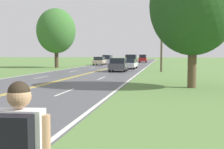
{
  "coord_description": "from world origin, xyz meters",
  "views": [
    {
      "loc": [
        7.83,
        2.31,
        2.02
      ],
      "look_at": [
        5.37,
        15.89,
        1.03
      ],
      "focal_mm": 45.0,
      "sensor_mm": 36.0,
      "label": 1
    }
  ],
  "objects_px": {
    "tree_left_verge": "(193,5)",
    "car_black_suv_mid_far": "(131,60)",
    "tree_behind_sign": "(56,31)",
    "car_red_suv_horizon": "(143,58)",
    "car_champagne_sedan_receding": "(99,61)",
    "car_white_sedan_mid_near": "(130,64)",
    "car_dark_grey_van_approaching": "(118,64)",
    "car_silver_van_distant": "(108,59)"
  },
  "relations": [
    {
      "from": "car_silver_van_distant",
      "to": "car_black_suv_mid_far",
      "type": "bearing_deg",
      "value": -151.75
    },
    {
      "from": "car_dark_grey_van_approaching",
      "to": "car_champagne_sedan_receding",
      "type": "height_order",
      "value": "car_dark_grey_van_approaching"
    },
    {
      "from": "tree_behind_sign",
      "to": "car_champagne_sedan_receding",
      "type": "bearing_deg",
      "value": 69.43
    },
    {
      "from": "tree_left_verge",
      "to": "car_black_suv_mid_far",
      "type": "distance_m",
      "value": 30.46
    },
    {
      "from": "car_dark_grey_van_approaching",
      "to": "car_champagne_sedan_receding",
      "type": "bearing_deg",
      "value": -162.73
    },
    {
      "from": "car_white_sedan_mid_near",
      "to": "car_silver_van_distant",
      "type": "xyz_separation_m",
      "value": [
        -7.07,
        19.7,
        0.27
      ]
    },
    {
      "from": "car_dark_grey_van_approaching",
      "to": "car_black_suv_mid_far",
      "type": "relative_size",
      "value": 0.92
    },
    {
      "from": "car_dark_grey_van_approaching",
      "to": "car_black_suv_mid_far",
      "type": "xyz_separation_m",
      "value": [
        -0.11,
        14.31,
        0.2
      ]
    },
    {
      "from": "tree_behind_sign",
      "to": "car_champagne_sedan_receding",
      "type": "relative_size",
      "value": 1.87
    },
    {
      "from": "tree_behind_sign",
      "to": "car_black_suv_mid_far",
      "type": "relative_size",
      "value": 2.07
    },
    {
      "from": "car_black_suv_mid_far",
      "to": "car_silver_van_distant",
      "type": "xyz_separation_m",
      "value": [
        -6.41,
        11.99,
        -0.06
      ]
    },
    {
      "from": "car_champagne_sedan_receding",
      "to": "tree_left_verge",
      "type": "bearing_deg",
      "value": -160.63
    },
    {
      "from": "car_black_suv_mid_far",
      "to": "car_red_suv_horizon",
      "type": "relative_size",
      "value": 1.03
    },
    {
      "from": "car_white_sedan_mid_near",
      "to": "car_black_suv_mid_far",
      "type": "distance_m",
      "value": 7.75
    },
    {
      "from": "car_dark_grey_van_approaching",
      "to": "car_red_suv_horizon",
      "type": "xyz_separation_m",
      "value": [
        0.27,
        37.53,
        0.19
      ]
    },
    {
      "from": "car_white_sedan_mid_near",
      "to": "car_dark_grey_van_approaching",
      "type": "bearing_deg",
      "value": -3.42
    },
    {
      "from": "car_dark_grey_van_approaching",
      "to": "car_white_sedan_mid_near",
      "type": "bearing_deg",
      "value": 173.43
    },
    {
      "from": "car_champagne_sedan_receding",
      "to": "car_white_sedan_mid_near",
      "type": "bearing_deg",
      "value": -152.59
    },
    {
      "from": "car_dark_grey_van_approaching",
      "to": "car_silver_van_distant",
      "type": "distance_m",
      "value": 27.1
    },
    {
      "from": "tree_behind_sign",
      "to": "car_dark_grey_van_approaching",
      "type": "distance_m",
      "value": 14.46
    },
    {
      "from": "tree_behind_sign",
      "to": "car_dark_grey_van_approaching",
      "type": "relative_size",
      "value": 2.24
    },
    {
      "from": "tree_behind_sign",
      "to": "car_red_suv_horizon",
      "type": "bearing_deg",
      "value": 69.12
    },
    {
      "from": "car_white_sedan_mid_near",
      "to": "car_champagne_sedan_receding",
      "type": "xyz_separation_m",
      "value": [
        -7.27,
        12.79,
        0.1
      ]
    },
    {
      "from": "car_red_suv_horizon",
      "to": "car_black_suv_mid_far",
      "type": "bearing_deg",
      "value": -0.56
    },
    {
      "from": "car_silver_van_distant",
      "to": "tree_left_verge",
      "type": "bearing_deg",
      "value": -161.92
    },
    {
      "from": "car_black_suv_mid_far",
      "to": "car_champagne_sedan_receding",
      "type": "relative_size",
      "value": 0.9
    },
    {
      "from": "car_dark_grey_van_approaching",
      "to": "car_white_sedan_mid_near",
      "type": "height_order",
      "value": "car_dark_grey_van_approaching"
    },
    {
      "from": "tree_left_verge",
      "to": "car_dark_grey_van_approaching",
      "type": "height_order",
      "value": "tree_left_verge"
    },
    {
      "from": "car_black_suv_mid_far",
      "to": "tree_behind_sign",
      "type": "bearing_deg",
      "value": -63.01
    },
    {
      "from": "car_white_sedan_mid_near",
      "to": "car_black_suv_mid_far",
      "type": "height_order",
      "value": "car_black_suv_mid_far"
    },
    {
      "from": "car_black_suv_mid_far",
      "to": "car_champagne_sedan_receding",
      "type": "bearing_deg",
      "value": -130.02
    },
    {
      "from": "car_dark_grey_van_approaching",
      "to": "tree_left_verge",
      "type": "bearing_deg",
      "value": 22.72
    },
    {
      "from": "tree_left_verge",
      "to": "car_red_suv_horizon",
      "type": "distance_m",
      "value": 53.17
    },
    {
      "from": "car_dark_grey_van_approaching",
      "to": "car_white_sedan_mid_near",
      "type": "distance_m",
      "value": 6.62
    },
    {
      "from": "car_black_suv_mid_far",
      "to": "car_champagne_sedan_receding",
      "type": "distance_m",
      "value": 8.34
    },
    {
      "from": "tree_behind_sign",
      "to": "car_black_suv_mid_far",
      "type": "distance_m",
      "value": 13.22
    },
    {
      "from": "tree_left_verge",
      "to": "tree_behind_sign",
      "type": "relative_size",
      "value": 0.88
    },
    {
      "from": "car_dark_grey_van_approaching",
      "to": "car_silver_van_distant",
      "type": "xyz_separation_m",
      "value": [
        -6.52,
        26.3,
        0.14
      ]
    },
    {
      "from": "car_champagne_sedan_receding",
      "to": "car_red_suv_horizon",
      "type": "relative_size",
      "value": 1.14
    },
    {
      "from": "car_white_sedan_mid_near",
      "to": "car_red_suv_horizon",
      "type": "relative_size",
      "value": 1.09
    },
    {
      "from": "car_silver_van_distant",
      "to": "car_dark_grey_van_approaching",
      "type": "bearing_deg",
      "value": -165.96
    },
    {
      "from": "tree_behind_sign",
      "to": "car_dark_grey_van_approaching",
      "type": "bearing_deg",
      "value": -36.9
    }
  ]
}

